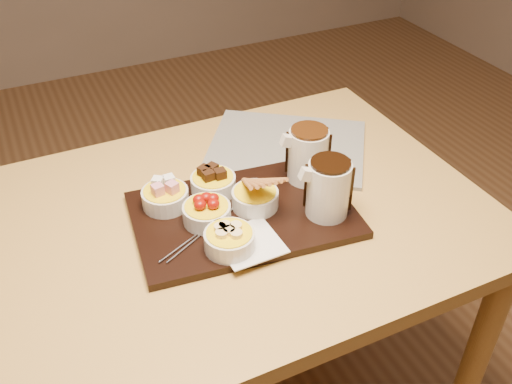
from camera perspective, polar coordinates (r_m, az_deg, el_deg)
name	(u,v)px	position (r m, az deg, el deg)	size (l,w,h in m)	color
dining_table	(212,252)	(1.29, -4.41, -6.00)	(1.20, 0.80, 0.75)	tan
serving_board	(243,215)	(1.21, -1.28, -2.29)	(0.46, 0.30, 0.02)	black
napkin	(249,243)	(1.13, -0.69, -5.11)	(0.12, 0.12, 0.00)	white
bowl_marshmallows	(165,198)	(1.23, -9.05, -0.59)	(0.10, 0.10, 0.04)	silver
bowl_cake	(213,184)	(1.26, -4.29, 0.78)	(0.10, 0.10, 0.04)	silver
bowl_strawberries	(207,214)	(1.18, -4.94, -2.17)	(0.10, 0.10, 0.04)	silver
bowl_biscotti	(255,199)	(1.21, -0.09, -0.69)	(0.10, 0.10, 0.04)	silver
bowl_bananas	(230,241)	(1.11, -2.67, -4.88)	(0.10, 0.10, 0.04)	silver
pitcher_dark_chocolate	(328,189)	(1.18, 7.24, 0.28)	(0.09, 0.09, 0.12)	silver
pitcher_milk_chocolate	(308,156)	(1.28, 5.21, 3.65)	(0.09, 0.09, 0.12)	silver
fondue_skewers	(206,228)	(1.17, -5.05, -3.59)	(0.26, 0.03, 0.01)	silver
newspaper	(287,147)	(1.44, 3.11, 4.55)	(0.38, 0.31, 0.01)	beige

